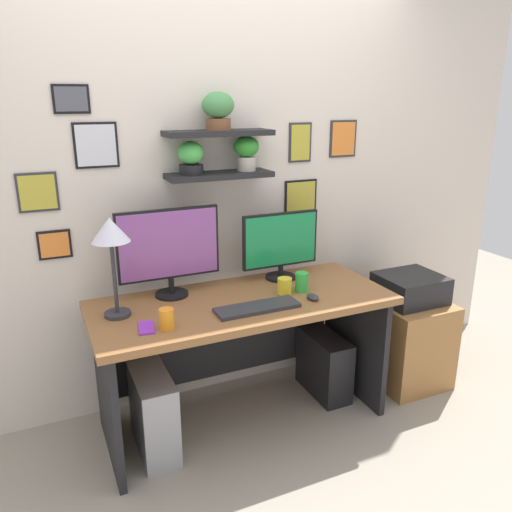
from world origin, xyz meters
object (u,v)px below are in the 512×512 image
pen_cup (167,319)px  water_cup (302,282)px  monitor_right (280,244)px  printer (410,288)px  desk_lamp (111,238)px  computer_mouse (313,297)px  cell_phone (146,328)px  drawer_cabinet (405,340)px  computer_tower_right (324,364)px  keyboard (257,308)px  coffee_mug (285,286)px  desk (239,331)px  computer_tower_left (154,413)px  monitor_left (169,249)px

pen_cup → water_cup: size_ratio=0.91×
monitor_right → printer: bearing=-16.9°
desk_lamp → computer_mouse: bearing=-12.5°
monitor_right → printer: 0.89m
cell_phone → drawer_cabinet: bearing=13.3°
computer_tower_right → keyboard: bearing=-159.3°
computer_tower_right → drawer_cabinet: bearing=-7.9°
desk_lamp → computer_tower_right: size_ratio=1.25×
monitor_right → coffee_mug: size_ratio=5.30×
keyboard → computer_tower_right: size_ratio=1.10×
desk → water_cup: (0.34, -0.08, 0.27)m
pen_cup → computer_tower_left: 0.60m
desk → coffee_mug: 0.36m
computer_mouse → desk_lamp: (-0.99, 0.22, 0.39)m
drawer_cabinet → printer: bearing=-90.0°
monitor_right → computer_mouse: 0.43m
keyboard → cell_phone: size_ratio=3.14×
pen_cup → computer_tower_left: size_ratio=0.23×
water_cup → computer_tower_right: 0.66m
keyboard → computer_mouse: size_ratio=4.89×
cell_phone → pen_cup: bearing=-15.7°
keyboard → water_cup: bearing=21.1°
printer → coffee_mug: bearing=179.7°
printer → computer_tower_right: bearing=172.1°
computer_mouse → coffee_mug: size_ratio=1.00×
drawer_cabinet → cell_phone: bearing=-175.9°
keyboard → computer_tower_left: keyboard is taller
monitor_left → pen_cup: size_ratio=5.54×
computer_tower_left → computer_mouse: bearing=-7.4°
cell_phone → printer: (1.69, 0.12, -0.11)m
computer_tower_left → computer_tower_right: computer_tower_left is taller
desk → computer_mouse: computer_mouse is taller
monitor_left → monitor_right: size_ratio=1.16×
cell_phone → monitor_right: bearing=31.5°
pen_cup → computer_tower_right: size_ratio=0.25×
monitor_left → coffee_mug: monitor_left is taller
cell_phone → drawer_cabinet: size_ratio=0.25×
printer → pen_cup: bearing=-174.2°
desk → desk_lamp: (-0.65, 0.00, 0.61)m
keyboard → pen_cup: pen_cup is taller
coffee_mug → computer_tower_left: bearing=-178.0°
keyboard → water_cup: (0.33, 0.13, 0.05)m
coffee_mug → drawer_cabinet: (0.89, -0.00, -0.52)m
water_cup → drawer_cabinet: bearing=0.3°
keyboard → coffee_mug: size_ratio=4.89×
printer → computer_tower_right: (-0.56, 0.08, -0.45)m
desk_lamp → coffee_mug: desk_lamp is taller
monitor_right → computer_tower_right: monitor_right is taller
computer_mouse → pen_cup: pen_cup is taller
keyboard → computer_tower_right: (0.55, 0.21, -0.57)m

